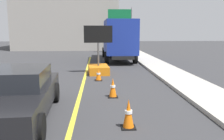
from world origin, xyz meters
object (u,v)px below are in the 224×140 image
object	(u,v)px
arrow_board_trailer	(98,65)
box_truck	(118,39)
pickup_car	(14,94)
traffic_cone_mid_lane	(128,114)
traffic_cone_far_lane	(113,88)
highway_guide_sign	(125,22)
traffic_cone_curbside	(99,75)

from	to	relation	value
arrow_board_trailer	box_truck	distance (m)	6.37
pickup_car	traffic_cone_mid_lane	distance (m)	3.18
traffic_cone_far_lane	arrow_board_trailer	bearing A→B (deg)	95.74
box_truck	highway_guide_sign	xyz separation A→B (m)	(1.40, 7.62, 1.66)
traffic_cone_far_lane	traffic_cone_curbside	distance (m)	3.06
highway_guide_sign	pickup_car	bearing A→B (deg)	-104.65
arrow_board_trailer	box_truck	xyz separation A→B (m)	(1.66, 6.02, 1.28)
box_truck	pickup_car	world-z (taller)	box_truck
arrow_board_trailer	traffic_cone_far_lane	world-z (taller)	arrow_board_trailer
arrow_board_trailer	highway_guide_sign	xyz separation A→B (m)	(3.06, 13.64, 2.94)
highway_guide_sign	box_truck	bearing A→B (deg)	-100.40
pickup_car	traffic_cone_far_lane	size ratio (longest dim) A/B	6.67
pickup_car	traffic_cone_mid_lane	xyz separation A→B (m)	(3.05, -0.86, -0.33)
arrow_board_trailer	pickup_car	world-z (taller)	arrow_board_trailer
highway_guide_sign	traffic_cone_far_lane	distance (m)	19.07
traffic_cone_mid_lane	traffic_cone_curbside	size ratio (longest dim) A/B	1.24
pickup_car	traffic_cone_curbside	bearing A→B (deg)	65.00
box_truck	pickup_car	bearing A→B (deg)	-107.06
arrow_board_trailer	traffic_cone_mid_lane	bearing A→B (deg)	-84.82
arrow_board_trailer	traffic_cone_curbside	distance (m)	2.00
pickup_car	traffic_cone_far_lane	distance (m)	3.47
traffic_cone_mid_lane	traffic_cone_far_lane	distance (m)	2.84
traffic_cone_far_lane	traffic_cone_curbside	size ratio (longest dim) A/B	1.20
arrow_board_trailer	pickup_car	xyz separation A→B (m)	(-2.33, -6.99, 0.22)
arrow_board_trailer	pickup_car	bearing A→B (deg)	-108.48
arrow_board_trailer	traffic_cone_curbside	world-z (taller)	arrow_board_trailer
box_truck	traffic_cone_mid_lane	world-z (taller)	box_truck
arrow_board_trailer	traffic_cone_far_lane	size ratio (longest dim) A/B	3.76
highway_guide_sign	traffic_cone_curbside	bearing A→B (deg)	-101.08
box_truck	traffic_cone_mid_lane	xyz separation A→B (m)	(-0.95, -13.86, -1.40)
box_truck	traffic_cone_far_lane	bearing A→B (deg)	-95.97
traffic_cone_mid_lane	traffic_cone_far_lane	size ratio (longest dim) A/B	1.03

